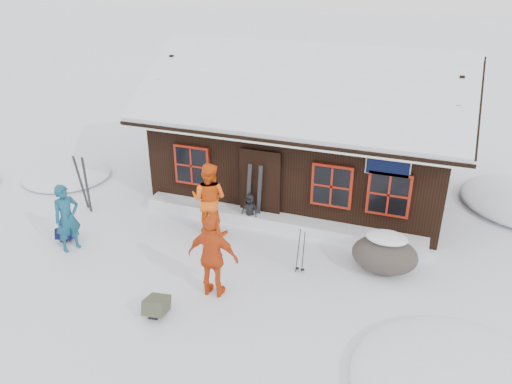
{
  "coord_description": "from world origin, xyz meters",
  "views": [
    {
      "loc": [
        4.95,
        -8.85,
        6.57
      ],
      "look_at": [
        1.11,
        1.54,
        1.3
      ],
      "focal_mm": 35.0,
      "sensor_mm": 36.0,
      "label": 1
    }
  ],
  "objects_px": {
    "ski_poles": "(301,252)",
    "backpack_blue": "(67,235)",
    "boulder": "(385,254)",
    "skier_teal": "(67,218)",
    "skier_crouched": "(250,210)",
    "skier_orange_left": "(209,199)",
    "backpack_olive": "(157,308)",
    "skier_orange_right": "(213,257)"
  },
  "relations": [
    {
      "from": "boulder",
      "to": "ski_poles",
      "type": "distance_m",
      "value": 1.93
    },
    {
      "from": "skier_crouched",
      "to": "skier_teal",
      "type": "bearing_deg",
      "value": -140.6
    },
    {
      "from": "skier_teal",
      "to": "ski_poles",
      "type": "height_order",
      "value": "skier_teal"
    },
    {
      "from": "backpack_olive",
      "to": "boulder",
      "type": "bearing_deg",
      "value": 29.01
    },
    {
      "from": "skier_teal",
      "to": "skier_orange_left",
      "type": "bearing_deg",
      "value": -29.56
    },
    {
      "from": "ski_poles",
      "to": "skier_orange_left",
      "type": "bearing_deg",
      "value": 160.69
    },
    {
      "from": "skier_orange_left",
      "to": "backpack_olive",
      "type": "bearing_deg",
      "value": 94.27
    },
    {
      "from": "skier_teal",
      "to": "backpack_blue",
      "type": "distance_m",
      "value": 0.89
    },
    {
      "from": "skier_crouched",
      "to": "boulder",
      "type": "height_order",
      "value": "skier_crouched"
    },
    {
      "from": "skier_orange_left",
      "to": "skier_orange_right",
      "type": "bearing_deg",
      "value": 114.5
    },
    {
      "from": "skier_teal",
      "to": "ski_poles",
      "type": "xyz_separation_m",
      "value": [
        5.56,
        0.98,
        -0.33
      ]
    },
    {
      "from": "boulder",
      "to": "skier_orange_left",
      "type": "bearing_deg",
      "value": 177.34
    },
    {
      "from": "skier_teal",
      "to": "backpack_blue",
      "type": "height_order",
      "value": "skier_teal"
    },
    {
      "from": "boulder",
      "to": "ski_poles",
      "type": "xyz_separation_m",
      "value": [
        -1.78,
        -0.74,
        0.09
      ]
    },
    {
      "from": "skier_teal",
      "to": "skier_orange_right",
      "type": "distance_m",
      "value": 4.09
    },
    {
      "from": "boulder",
      "to": "backpack_blue",
      "type": "height_order",
      "value": "boulder"
    },
    {
      "from": "skier_teal",
      "to": "skier_crouched",
      "type": "xyz_separation_m",
      "value": [
        3.7,
        2.63,
        -0.4
      ]
    },
    {
      "from": "skier_orange_left",
      "to": "ski_poles",
      "type": "distance_m",
      "value": 2.89
    },
    {
      "from": "backpack_blue",
      "to": "ski_poles",
      "type": "bearing_deg",
      "value": -11.61
    },
    {
      "from": "skier_orange_right",
      "to": "skier_crouched",
      "type": "bearing_deg",
      "value": -85.65
    },
    {
      "from": "skier_crouched",
      "to": "skier_orange_left",
      "type": "bearing_deg",
      "value": -135.76
    },
    {
      "from": "backpack_olive",
      "to": "skier_orange_right",
      "type": "bearing_deg",
      "value": 42.55
    },
    {
      "from": "ski_poles",
      "to": "backpack_blue",
      "type": "bearing_deg",
      "value": -173.61
    },
    {
      "from": "skier_orange_left",
      "to": "skier_crouched",
      "type": "xyz_separation_m",
      "value": [
        0.83,
        0.71,
        -0.51
      ]
    },
    {
      "from": "backpack_blue",
      "to": "backpack_olive",
      "type": "xyz_separation_m",
      "value": [
        3.67,
        -1.77,
        0.01
      ]
    },
    {
      "from": "skier_orange_left",
      "to": "skier_orange_right",
      "type": "height_order",
      "value": "skier_orange_left"
    },
    {
      "from": "skier_teal",
      "to": "skier_orange_left",
      "type": "distance_m",
      "value": 3.45
    },
    {
      "from": "skier_teal",
      "to": "skier_orange_right",
      "type": "xyz_separation_m",
      "value": [
        4.07,
        -0.45,
        0.08
      ]
    },
    {
      "from": "skier_orange_left",
      "to": "backpack_olive",
      "type": "height_order",
      "value": "skier_orange_left"
    },
    {
      "from": "backpack_olive",
      "to": "skier_crouched",
      "type": "bearing_deg",
      "value": 74.95
    },
    {
      "from": "skier_orange_right",
      "to": "skier_teal",
      "type": "bearing_deg",
      "value": -8.77
    },
    {
      "from": "skier_orange_right",
      "to": "ski_poles",
      "type": "xyz_separation_m",
      "value": [
        1.49,
        1.43,
        -0.41
      ]
    },
    {
      "from": "ski_poles",
      "to": "backpack_blue",
      "type": "height_order",
      "value": "ski_poles"
    },
    {
      "from": "skier_orange_left",
      "to": "boulder",
      "type": "height_order",
      "value": "skier_orange_left"
    },
    {
      "from": "skier_orange_left",
      "to": "backpack_blue",
      "type": "bearing_deg",
      "value": 23.84
    },
    {
      "from": "skier_teal",
      "to": "boulder",
      "type": "relative_size",
      "value": 1.15
    },
    {
      "from": "skier_crouched",
      "to": "backpack_olive",
      "type": "xyz_separation_m",
      "value": [
        -0.44,
        -4.09,
        -0.31
      ]
    },
    {
      "from": "boulder",
      "to": "ski_poles",
      "type": "bearing_deg",
      "value": -157.5
    },
    {
      "from": "skier_teal",
      "to": "boulder",
      "type": "distance_m",
      "value": 7.54
    },
    {
      "from": "ski_poles",
      "to": "backpack_olive",
      "type": "xyz_separation_m",
      "value": [
        -2.3,
        -2.44,
        -0.38
      ]
    },
    {
      "from": "skier_teal",
      "to": "skier_crouched",
      "type": "bearing_deg",
      "value": -28.03
    },
    {
      "from": "skier_crouched",
      "to": "backpack_olive",
      "type": "height_order",
      "value": "skier_crouched"
    }
  ]
}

